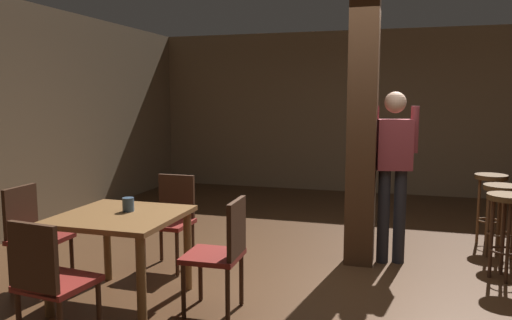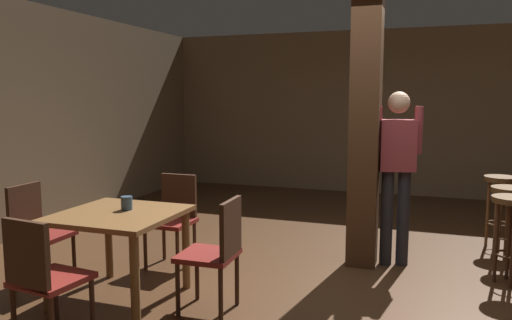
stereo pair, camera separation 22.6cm
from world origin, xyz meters
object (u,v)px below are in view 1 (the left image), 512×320
(chair_west, at_px, (33,232))
(bar_stool_far, at_px, (490,192))
(chair_south, at_px, (49,279))
(bar_stool_near, at_px, (507,216))
(napkin_cup, at_px, (128,204))
(standing_person, at_px, (393,164))
(dining_table, at_px, (121,229))
(chair_north, at_px, (172,216))
(chair_east, at_px, (222,250))
(bar_stool_mid, at_px, (502,203))

(chair_west, relative_size, bar_stool_far, 1.11)
(chair_south, relative_size, bar_stool_near, 1.12)
(napkin_cup, distance_m, standing_person, 2.58)
(dining_table, distance_m, standing_person, 2.67)
(bar_stool_far, bearing_deg, napkin_cup, -140.99)
(chair_south, bearing_deg, bar_stool_near, 36.90)
(napkin_cup, xyz_separation_m, bar_stool_far, (3.11, 2.52, -0.19))
(chair_north, bearing_deg, standing_person, 19.62)
(chair_east, distance_m, bar_stool_mid, 3.09)
(chair_east, xyz_separation_m, chair_west, (-1.75, 0.01, 0.00))
(chair_north, relative_size, bar_stool_far, 1.11)
(bar_stool_near, distance_m, bar_stool_far, 1.17)
(chair_north, height_order, bar_stool_far, chair_north)
(chair_south, xyz_separation_m, chair_west, (-0.90, 0.90, 0.00))
(chair_north, height_order, standing_person, standing_person)
(chair_south, bearing_deg, bar_stool_mid, 43.27)
(chair_east, distance_m, chair_west, 1.75)
(chair_south, bearing_deg, chair_north, 89.97)
(chair_north, height_order, chair_east, same)
(napkin_cup, relative_size, standing_person, 0.07)
(standing_person, relative_size, bar_stool_far, 2.15)
(chair_west, xyz_separation_m, bar_stool_near, (3.98, 1.41, 0.09))
(chair_south, bearing_deg, chair_east, 46.32)
(chair_south, distance_m, standing_person, 3.29)
(standing_person, height_order, bar_stool_near, standing_person)
(dining_table, xyz_separation_m, chair_east, (0.86, 0.03, -0.11))
(chair_east, height_order, bar_stool_mid, chair_east)
(chair_north, relative_size, chair_east, 1.00)
(bar_stool_near, bearing_deg, standing_person, 169.29)
(bar_stool_near, bearing_deg, chair_south, -143.10)
(chair_west, relative_size, napkin_cup, 7.87)
(dining_table, height_order, bar_stool_mid, bar_stool_mid)
(chair_east, relative_size, bar_stool_far, 1.11)
(chair_east, height_order, napkin_cup, chair_east)
(chair_west, bearing_deg, chair_east, -0.27)
(chair_south, height_order, napkin_cup, chair_south)
(standing_person, bearing_deg, chair_west, -151.60)
(chair_east, relative_size, napkin_cup, 7.87)
(chair_east, distance_m, standing_person, 2.08)
(chair_north, relative_size, bar_stool_mid, 1.15)
(dining_table, distance_m, bar_stool_near, 3.41)
(chair_south, relative_size, bar_stool_far, 1.11)
(bar_stool_far, bearing_deg, standing_person, -137.04)
(standing_person, relative_size, bar_stool_mid, 2.23)
(dining_table, relative_size, napkin_cup, 8.28)
(dining_table, distance_m, napkin_cup, 0.21)
(chair_north, relative_size, bar_stool_near, 1.12)
(chair_north, xyz_separation_m, bar_stool_near, (3.08, 0.54, 0.09))
(dining_table, bearing_deg, bar_stool_far, 39.99)
(napkin_cup, height_order, standing_person, standing_person)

